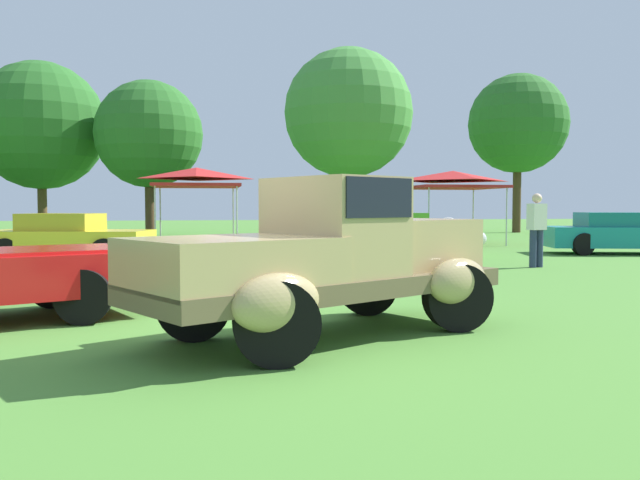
{
  "coord_description": "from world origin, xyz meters",
  "views": [
    {
      "loc": [
        -0.62,
        -7.1,
        1.39
      ],
      "look_at": [
        0.86,
        1.11,
        0.96
      ],
      "focal_mm": 36.47,
      "sensor_mm": 36.0,
      "label": 1
    }
  ],
  "objects_px": {
    "show_car_lime": "(391,236)",
    "canopy_tent_center_field": "(453,179)",
    "feature_pickup_truck": "(328,256)",
    "canopy_tent_left_field": "(196,176)",
    "show_car_yellow": "(67,238)",
    "spectator_near_truck": "(537,227)",
    "show_car_teal": "(616,233)"
  },
  "relations": [
    {
      "from": "show_car_lime",
      "to": "canopy_tent_center_field",
      "type": "relative_size",
      "value": 1.37
    },
    {
      "from": "feature_pickup_truck",
      "to": "canopy_tent_left_field",
      "type": "distance_m",
      "value": 15.76
    },
    {
      "from": "feature_pickup_truck",
      "to": "show_car_yellow",
      "type": "xyz_separation_m",
      "value": [
        -4.66,
        10.22,
        -0.27
      ]
    },
    {
      "from": "show_car_lime",
      "to": "spectator_near_truck",
      "type": "relative_size",
      "value": 2.58
    },
    {
      "from": "feature_pickup_truck",
      "to": "canopy_tent_center_field",
      "type": "relative_size",
      "value": 1.36
    },
    {
      "from": "spectator_near_truck",
      "to": "canopy_tent_center_field",
      "type": "height_order",
      "value": "canopy_tent_center_field"
    },
    {
      "from": "show_car_teal",
      "to": "show_car_lime",
      "type": "bearing_deg",
      "value": -178.61
    },
    {
      "from": "spectator_near_truck",
      "to": "canopy_tent_center_field",
      "type": "bearing_deg",
      "value": 80.03
    },
    {
      "from": "canopy_tent_center_field",
      "to": "show_car_lime",
      "type": "bearing_deg",
      "value": -125.33
    },
    {
      "from": "feature_pickup_truck",
      "to": "show_car_teal",
      "type": "height_order",
      "value": "feature_pickup_truck"
    },
    {
      "from": "feature_pickup_truck",
      "to": "show_car_yellow",
      "type": "relative_size",
      "value": 1.03
    },
    {
      "from": "feature_pickup_truck",
      "to": "canopy_tent_left_field",
      "type": "height_order",
      "value": "canopy_tent_left_field"
    },
    {
      "from": "canopy_tent_left_field",
      "to": "show_car_yellow",
      "type": "bearing_deg",
      "value": -120.27
    },
    {
      "from": "show_car_yellow",
      "to": "spectator_near_truck",
      "type": "xyz_separation_m",
      "value": [
        10.86,
        -3.3,
        0.31
      ]
    },
    {
      "from": "spectator_near_truck",
      "to": "canopy_tent_center_field",
      "type": "distance_m",
      "value": 9.33
    },
    {
      "from": "show_car_teal",
      "to": "spectator_near_truck",
      "type": "height_order",
      "value": "spectator_near_truck"
    },
    {
      "from": "canopy_tent_left_field",
      "to": "canopy_tent_center_field",
      "type": "xyz_separation_m",
      "value": [
        9.3,
        0.37,
        0.0
      ]
    },
    {
      "from": "show_car_yellow",
      "to": "canopy_tent_left_field",
      "type": "bearing_deg",
      "value": 59.73
    },
    {
      "from": "show_car_lime",
      "to": "canopy_tent_center_field",
      "type": "distance_m",
      "value": 7.22
    },
    {
      "from": "feature_pickup_truck",
      "to": "show_car_lime",
      "type": "relative_size",
      "value": 1.0
    },
    {
      "from": "canopy_tent_left_field",
      "to": "canopy_tent_center_field",
      "type": "relative_size",
      "value": 0.89
    },
    {
      "from": "show_car_lime",
      "to": "spectator_near_truck",
      "type": "bearing_deg",
      "value": -54.02
    },
    {
      "from": "show_car_teal",
      "to": "canopy_tent_center_field",
      "type": "bearing_deg",
      "value": 117.44
    },
    {
      "from": "feature_pickup_truck",
      "to": "canopy_tent_left_field",
      "type": "bearing_deg",
      "value": 95.54
    },
    {
      "from": "show_car_lime",
      "to": "canopy_tent_left_field",
      "type": "height_order",
      "value": "canopy_tent_left_field"
    },
    {
      "from": "feature_pickup_truck",
      "to": "canopy_tent_left_field",
      "type": "xyz_separation_m",
      "value": [
        -1.51,
        15.61,
        1.56
      ]
    },
    {
      "from": "show_car_yellow",
      "to": "canopy_tent_left_field",
      "type": "xyz_separation_m",
      "value": [
        3.15,
        5.4,
        1.82
      ]
    },
    {
      "from": "feature_pickup_truck",
      "to": "spectator_near_truck",
      "type": "height_order",
      "value": "feature_pickup_truck"
    },
    {
      "from": "show_car_teal",
      "to": "feature_pickup_truck",
      "type": "bearing_deg",
      "value": -135.57
    },
    {
      "from": "feature_pickup_truck",
      "to": "show_car_lime",
      "type": "distance_m",
      "value": 10.95
    },
    {
      "from": "show_car_yellow",
      "to": "feature_pickup_truck",
      "type": "bearing_deg",
      "value": -65.47
    },
    {
      "from": "canopy_tent_left_field",
      "to": "show_car_teal",
      "type": "bearing_deg",
      "value": -22.97
    }
  ]
}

